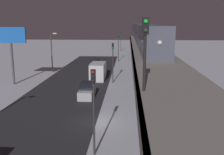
# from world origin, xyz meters

# --- Properties ---
(ground_plane) EXTENTS (240.00, 240.00, 0.00)m
(ground_plane) POSITION_xyz_m (0.00, 0.00, 0.00)
(ground_plane) COLOR silver
(avenue_asphalt) EXTENTS (11.00, 98.77, 0.01)m
(avenue_asphalt) POSITION_xyz_m (5.37, 0.00, 0.00)
(avenue_asphalt) COLOR #28282D
(avenue_asphalt) RESTS_ON ground_plane
(elevated_railway) EXTENTS (5.00, 98.77, 5.85)m
(elevated_railway) POSITION_xyz_m (-5.99, 0.00, 5.03)
(elevated_railway) COLOR gray
(elevated_railway) RESTS_ON ground_plane
(subway_train) EXTENTS (2.94, 74.07, 3.40)m
(subway_train) POSITION_xyz_m (-6.08, -37.80, 7.63)
(subway_train) COLOR #4C5160
(subway_train) RESTS_ON elevated_railway
(rail_signal) EXTENTS (0.36, 0.41, 4.00)m
(rail_signal) POSITION_xyz_m (-4.02, 9.69, 8.58)
(rail_signal) COLOR black
(rail_signal) RESTS_ON elevated_railway
(sedan_white) EXTENTS (1.80, 4.00, 1.97)m
(sedan_white) POSITION_xyz_m (3.97, -30.53, 0.80)
(sedan_white) COLOR silver
(sedan_white) RESTS_ON ground_plane
(sedan_silver) EXTENTS (1.80, 4.49, 1.97)m
(sedan_silver) POSITION_xyz_m (2.17, -8.57, 0.80)
(sedan_silver) COLOR #B2B2B7
(sedan_silver) RESTS_ON ground_plane
(box_truck) EXTENTS (2.40, 7.40, 2.80)m
(box_truck) POSITION_xyz_m (1.97, -20.10, 1.35)
(box_truck) COLOR #2D6038
(box_truck) RESTS_ON ground_plane
(traffic_light_near) EXTENTS (0.32, 0.44, 6.40)m
(traffic_light_near) POSITION_xyz_m (-0.73, 6.32, 4.20)
(traffic_light_near) COLOR #2D2D2D
(traffic_light_near) RESTS_ON ground_plane
(traffic_light_mid) EXTENTS (0.32, 0.44, 6.40)m
(traffic_light_mid) POSITION_xyz_m (-0.73, -16.79, 4.20)
(traffic_light_mid) COLOR #2D2D2D
(traffic_light_mid) RESTS_ON ground_plane
(traffic_light_far) EXTENTS (0.32, 0.44, 6.40)m
(traffic_light_far) POSITION_xyz_m (-0.73, -39.90, 4.20)
(traffic_light_far) COLOR #2D2D2D
(traffic_light_far) RESTS_ON ground_plane
(traffic_light_distant) EXTENTS (0.32, 0.44, 6.40)m
(traffic_light_distant) POSITION_xyz_m (-0.73, -63.01, 4.20)
(traffic_light_distant) COLOR #2D2D2D
(traffic_light_distant) RESTS_ON ground_plane
(commercial_billboard) EXTENTS (4.80, 0.36, 8.90)m
(commercial_billboard) POSITION_xyz_m (14.84, -14.76, 6.83)
(commercial_billboard) COLOR #4C4C51
(commercial_billboard) RESTS_ON ground_plane
(street_lamp_far) EXTENTS (1.35, 0.44, 7.65)m
(street_lamp_far) POSITION_xyz_m (11.45, -25.00, 4.81)
(street_lamp_far) COLOR #38383D
(street_lamp_far) RESTS_ON ground_plane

